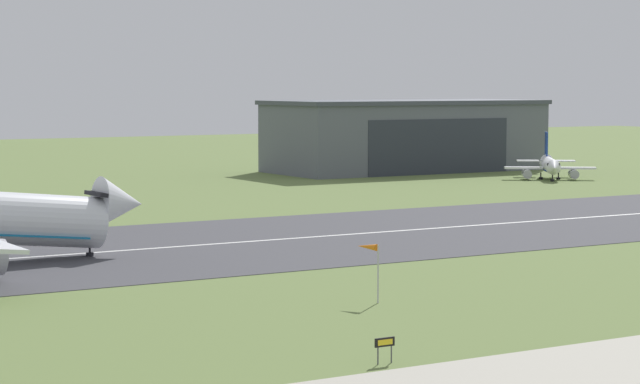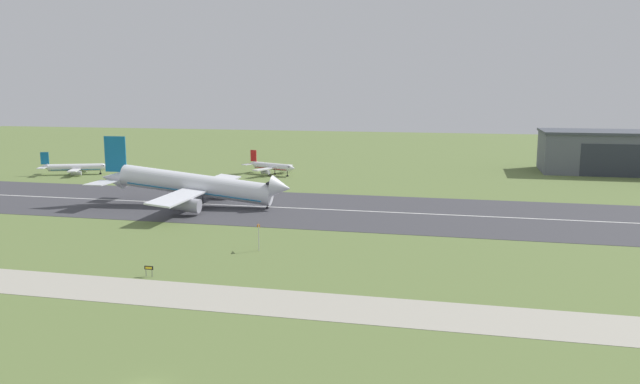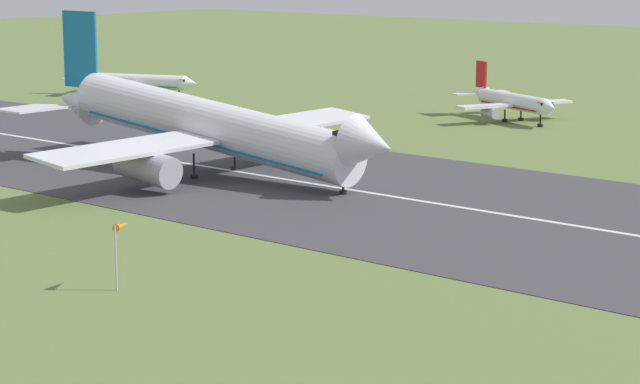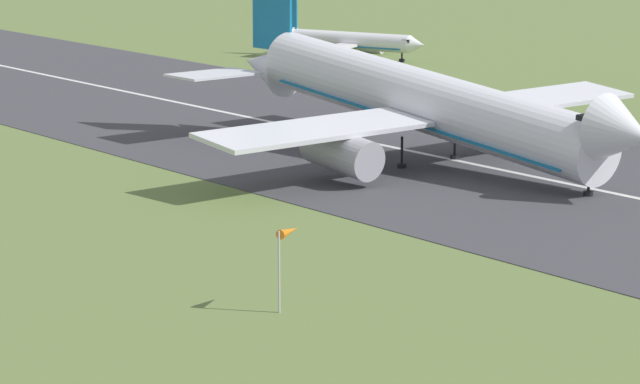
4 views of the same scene
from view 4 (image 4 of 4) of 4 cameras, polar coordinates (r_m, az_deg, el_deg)
ground_plane at (r=83.65m, az=-2.56°, el=-6.27°), size 679.51×679.51×0.00m
airplane_landing at (r=139.33m, az=3.93°, el=3.35°), size 53.41×50.13×18.12m
airplane_parked_east at (r=220.98m, az=1.11°, el=5.70°), size 24.73×18.53×8.28m
windsock_pole at (r=91.80m, az=-1.23°, el=-1.67°), size 1.33×2.22×5.12m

